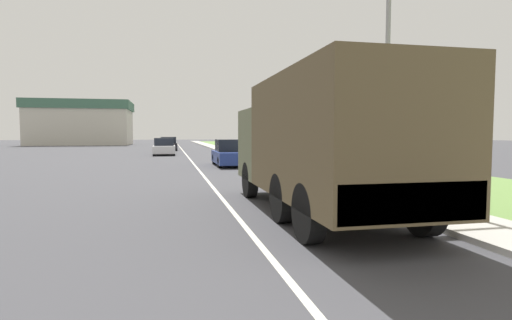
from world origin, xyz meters
TOP-DOWN VIEW (x-y plane):
  - ground_plane at (0.00, 40.00)m, footprint 180.00×180.00m
  - lane_centre_stripe at (0.00, 40.00)m, footprint 0.12×120.00m
  - sidewalk_right at (4.50, 40.00)m, footprint 1.80×120.00m
  - grass_strip_right at (8.90, 40.00)m, footprint 7.00×120.00m
  - military_truck at (1.99, 10.78)m, footprint 2.57×7.77m
  - car_nearest_ahead at (2.08, 25.38)m, footprint 1.90×4.33m
  - car_second_ahead at (-1.95, 38.75)m, footprint 1.90×4.41m
  - car_third_ahead at (-1.56, 48.29)m, footprint 1.90×4.06m
  - pickup_truck at (7.30, 18.02)m, footprint 1.95×5.72m
  - lamp_post at (4.54, 12.65)m, footprint 1.69×0.24m
  - utility_box at (6.20, 14.19)m, footprint 0.55×0.45m
  - building_distant at (-15.92, 74.69)m, footprint 16.26×11.29m

SIDE VIEW (x-z plane):
  - ground_plane at x=0.00m, z-range 0.00..0.00m
  - lane_centre_stripe at x=0.00m, z-range 0.00..0.00m
  - grass_strip_right at x=8.90m, z-range 0.00..0.02m
  - sidewalk_right at x=4.50m, z-range 0.00..0.12m
  - utility_box at x=6.20m, z-range 0.02..0.72m
  - car_second_ahead at x=-1.95m, z-range -0.07..1.44m
  - car_third_ahead at x=-1.56m, z-range -0.08..1.45m
  - car_nearest_ahead at x=2.08m, z-range -0.08..1.49m
  - pickup_truck at x=7.30m, z-range -0.05..1.83m
  - military_truck at x=1.99m, z-range 0.16..3.33m
  - building_distant at x=-15.92m, z-range 0.05..7.42m
  - lamp_post at x=4.54m, z-range 0.79..7.93m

